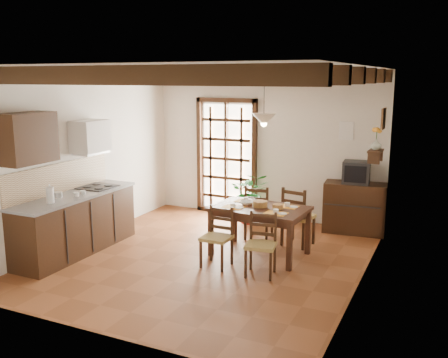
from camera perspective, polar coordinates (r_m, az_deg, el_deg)
The scene contains 25 objects.
ground_plane at distance 7.60m, azimuth -1.98°, elevation -9.01°, with size 5.00×5.00×0.00m, color brown.
room_shell at distance 7.17m, azimuth -2.08°, elevation 4.71°, with size 4.52×5.02×2.81m.
ceiling_beams at distance 7.12m, azimuth -2.13°, elevation 11.71°, with size 4.50×4.34×0.20m.
french_door at distance 9.78m, azimuth 0.28°, elevation 2.77°, with size 1.26×0.11×2.32m.
kitchen_counter at distance 8.05m, azimuth -16.56°, elevation -4.78°, with size 0.64×2.25×1.38m.
upper_cabinet at distance 7.37m, azimuth -21.47°, elevation 4.37°, with size 0.35×0.80×0.70m, color black.
range_hood at distance 8.27m, azimuth -15.04°, elevation 4.66°, with size 0.38×0.60×0.54m.
counter_items at distance 7.99m, azimuth -16.33°, elevation -1.28°, with size 0.50×1.43×0.25m.
dining_table at distance 7.55m, azimuth 4.14°, elevation -3.93°, with size 1.44×0.98×0.75m.
chair_near_left at distance 7.22m, azimuth -0.83°, elevation -7.88°, with size 0.40×0.38×0.86m.
chair_near_right at distance 6.92m, azimuth 4.22°, elevation -8.76°, with size 0.45×0.44×0.86m.
chair_far_left at distance 8.41m, azimuth 3.99°, elevation -4.91°, with size 0.46×0.44×0.93m.
chair_far_right at distance 8.16m, azimuth 8.41°, elevation -5.45°, with size 0.52×0.50×0.96m.
table_setting at distance 7.52m, azimuth 4.15°, elevation -3.01°, with size 1.01×0.67×0.09m.
table_bowl at distance 7.67m, azimuth 2.62°, elevation -2.73°, with size 0.22×0.22×0.05m, color white.
sideboard at distance 8.97m, azimuth 14.68°, elevation -3.21°, with size 1.04×0.47×0.88m, color black.
crt_tv at distance 8.83m, azimuth 14.88°, elevation 0.74°, with size 0.48×0.45×0.38m.
fuse_box at distance 9.04m, azimuth 13.81°, elevation 5.38°, with size 0.25×0.03×0.32m, color white.
plant_pot at distance 9.36m, azimuth 3.02°, elevation -4.33°, with size 0.36×0.36×0.22m, color maroon.
potted_plant at distance 9.25m, azimuth 3.05°, elevation -1.59°, with size 1.81×1.55×2.02m, color #144C19.
wall_shelf at distance 8.10m, azimuth 16.93°, elevation 2.82°, with size 0.20×0.42×0.20m.
shelf_vase at distance 8.08m, azimuth 16.99°, elevation 3.80°, with size 0.15×0.15×0.15m, color #B2BFB2.
shelf_flowers at distance 8.06m, azimuth 17.08°, elevation 5.26°, with size 0.14×0.14×0.36m.
framed_picture at distance 8.03m, azimuth 17.75°, elevation 6.58°, with size 0.03×0.32×0.32m.
pendant_lamp at distance 7.40m, azimuth 4.58°, elevation 6.93°, with size 0.36×0.36×0.84m.
Camera 1 is at (3.24, -6.34, 2.67)m, focal length 40.00 mm.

